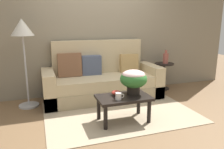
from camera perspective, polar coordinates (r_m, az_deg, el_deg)
name	(u,v)px	position (r m, az deg, el deg)	size (l,w,h in m)	color
ground_plane	(120,113)	(3.81, 2.08, -9.88)	(14.00, 14.00, 0.00)	brown
wall_back	(98,24)	(4.76, -3.57, 12.89)	(6.40, 0.12, 2.93)	gray
area_rug	(119,112)	(3.85, 1.85, -9.57)	(2.46, 1.74, 0.01)	tan
couch	(102,81)	(4.46, -2.64, -1.70)	(2.30, 0.86, 1.14)	tan
coffee_table	(124,101)	(3.40, 2.99, -6.75)	(0.81, 0.48, 0.40)	black
side_table	(164,71)	(5.15, 13.23, 0.80)	(0.42, 0.42, 0.60)	black
floor_lamp	(23,35)	(4.12, -22.01, 9.45)	(0.39, 0.39, 1.56)	#B2B2B7
potted_plant	(134,79)	(3.44, 5.57, -1.12)	(0.42, 0.42, 0.38)	black
coffee_mug	(119,96)	(3.23, 1.71, -5.60)	(0.13, 0.09, 0.10)	white
snack_bowl	(116,93)	(3.43, 1.04, -4.68)	(0.15, 0.15, 0.07)	#B2382D
table_vase	(166,58)	(5.08, 13.65, 4.15)	(0.12, 0.12, 0.30)	#934C42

